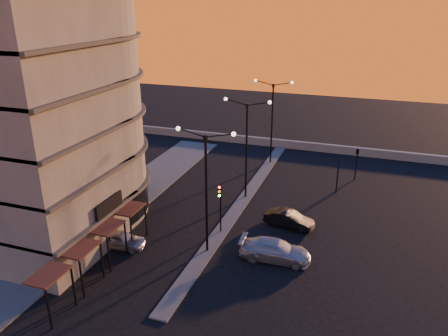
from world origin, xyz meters
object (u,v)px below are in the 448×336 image
streetlamp_mid (247,142)px  car_hatchback (119,239)px  car_sedan (289,219)px  car_wagon (275,250)px  traffic_light_main (220,201)px

streetlamp_mid → car_hatchback: streetlamp_mid is taller
streetlamp_mid → car_sedan: 8.18m
streetlamp_mid → car_sedan: streetlamp_mid is taller
streetlamp_mid → car_sedan: (5.00, -4.21, -4.92)m
car_sedan → car_wagon: 5.15m
traffic_light_main → car_wagon: traffic_light_main is taller
traffic_light_main → car_sedan: (5.00, 2.92, -2.21)m
car_sedan → car_wagon: bearing=-169.6°
traffic_light_main → car_hatchback: bearing=-145.4°
streetlamp_mid → car_sedan: bearing=-40.1°
traffic_light_main → car_wagon: size_ratio=0.83×
car_wagon → streetlamp_mid: bearing=24.8°
car_wagon → car_hatchback: bearing=97.7°
streetlamp_mid → car_hatchback: (-6.50, -11.62, -4.92)m
car_hatchback → car_sedan: bearing=-66.0°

